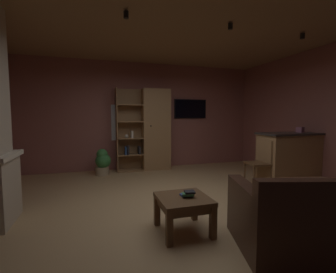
{
  "coord_description": "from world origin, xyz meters",
  "views": [
    {
      "loc": [
        -1.17,
        -3.38,
        1.39
      ],
      "look_at": [
        0.0,
        0.4,
        1.05
      ],
      "focal_mm": 25.34,
      "sensor_mm": 36.0,
      "label": 1
    }
  ],
  "objects": [
    {
      "name": "bookshelf_cabinet",
      "position": [
        0.27,
        2.64,
        1.03
      ],
      "size": [
        1.38,
        0.41,
        2.09
      ],
      "color": "#997047",
      "rests_on": "ground"
    },
    {
      "name": "dining_chair",
      "position": [
        1.96,
        0.48,
        0.53
      ],
      "size": [
        0.47,
        0.47,
        0.92
      ],
      "color": "brown",
      "rests_on": "ground"
    },
    {
      "name": "table_book_1",
      "position": [
        -0.13,
        -0.83,
        0.46
      ],
      "size": [
        0.16,
        0.12,
        0.03
      ],
      "primitive_type": "cube",
      "rotation": [
        0.0,
        0.0,
        -0.3
      ],
      "color": "#387247",
      "rests_on": "coffee_table"
    },
    {
      "name": "coffee_table",
      "position": [
        -0.18,
        -0.8,
        0.34
      ],
      "size": [
        0.6,
        0.6,
        0.43
      ],
      "color": "brown",
      "rests_on": "ground"
    },
    {
      "name": "floor",
      "position": [
        0.0,
        0.0,
        -0.01
      ],
      "size": [
        6.4,
        5.76,
        0.02
      ],
      "primitive_type": "cube",
      "color": "tan",
      "rests_on": "ground"
    },
    {
      "name": "kitchen_bar_counter",
      "position": [
        2.75,
        0.48,
        0.53
      ],
      "size": [
        1.5,
        0.63,
        1.05
      ],
      "color": "#997047",
      "rests_on": "ground"
    },
    {
      "name": "track_light_spot_1",
      "position": [
        -0.74,
        -0.12,
        2.72
      ],
      "size": [
        0.07,
        0.07,
        0.09
      ],
      "primitive_type": "cylinder",
      "color": "black"
    },
    {
      "name": "wall_right",
      "position": [
        3.23,
        0.0,
        1.39
      ],
      "size": [
        0.06,
        5.76,
        2.79
      ],
      "primitive_type": "cube",
      "color": "#8E544C",
      "rests_on": "ground"
    },
    {
      "name": "track_light_spot_2",
      "position": [
        0.79,
        -0.18,
        2.72
      ],
      "size": [
        0.07,
        0.07,
        0.09
      ],
      "primitive_type": "cylinder",
      "color": "black"
    },
    {
      "name": "window_pane_back",
      "position": [
        -0.41,
        2.88,
        1.23
      ],
      "size": [
        0.69,
        0.01,
        0.92
      ],
      "primitive_type": "cube",
      "color": "white"
    },
    {
      "name": "table_book_2",
      "position": [
        -0.11,
        -0.82,
        0.49
      ],
      "size": [
        0.14,
        0.13,
        0.02
      ],
      "primitive_type": "cube",
      "rotation": [
        0.0,
        0.0,
        -0.17
      ],
      "color": "black",
      "rests_on": "coffee_table"
    },
    {
      "name": "track_light_spot_3",
      "position": [
        2.18,
        -0.16,
        2.72
      ],
      "size": [
        0.07,
        0.07,
        0.09
      ],
      "primitive_type": "cylinder",
      "color": "black"
    },
    {
      "name": "wall_mounted_tv",
      "position": [
        1.42,
        2.85,
        1.6
      ],
      "size": [
        0.94,
        0.06,
        0.53
      ],
      "color": "black"
    },
    {
      "name": "potted_floor_plant",
      "position": [
        -1.01,
        2.34,
        0.32
      ],
      "size": [
        0.36,
        0.37,
        0.63
      ],
      "color": "#9E896B",
      "rests_on": "ground"
    },
    {
      "name": "ceiling",
      "position": [
        0.0,
        0.0,
        2.8
      ],
      "size": [
        6.4,
        5.76,
        0.02
      ],
      "primitive_type": "cube",
      "color": "#8E6B47"
    },
    {
      "name": "tissue_box",
      "position": [
        2.91,
        0.5,
        1.11
      ],
      "size": [
        0.15,
        0.15,
        0.11
      ],
      "primitive_type": "cube",
      "rotation": [
        0.0,
        0.0,
        0.28
      ],
      "color": "#995972",
      "rests_on": "kitchen_bar_counter"
    },
    {
      "name": "table_book_0",
      "position": [
        -0.13,
        -0.77,
        0.44
      ],
      "size": [
        0.14,
        0.09,
        0.02
      ],
      "primitive_type": "cube",
      "rotation": [
        0.0,
        0.0,
        0.05
      ],
      "color": "#2D4C8C",
      "rests_on": "coffee_table"
    },
    {
      "name": "leather_couch",
      "position": [
        0.98,
        -1.58,
        0.31
      ],
      "size": [
        1.79,
        1.35,
        0.84
      ],
      "color": "#382116",
      "rests_on": "ground"
    },
    {
      "name": "wall_back",
      "position": [
        0.0,
        2.91,
        1.39
      ],
      "size": [
        6.52,
        0.06,
        2.79
      ],
      "primitive_type": "cube",
      "color": "#8E544C",
      "rests_on": "ground"
    }
  ]
}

